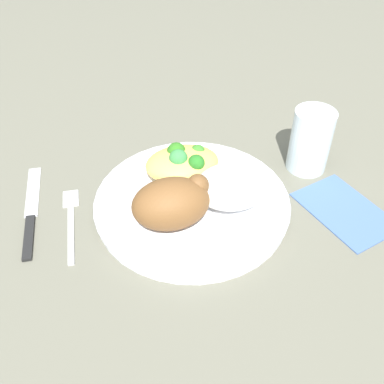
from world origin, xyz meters
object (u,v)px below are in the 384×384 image
at_px(fork, 71,219).
at_px(roasted_chicken, 172,203).
at_px(mac_cheese_with_broccoli, 185,162).
at_px(napkin, 345,210).
at_px(plate, 192,202).
at_px(rice_pile, 232,186).
at_px(knife, 30,216).
at_px(water_glass, 310,141).

bearing_deg(fork, roasted_chicken, -23.55).
xyz_separation_m(mac_cheese_with_broccoli, napkin, (0.20, -0.12, -0.04)).
bearing_deg(roasted_chicken, plate, 46.72).
bearing_deg(rice_pile, mac_cheese_with_broccoli, 123.32).
bearing_deg(mac_cheese_with_broccoli, plate, -94.88).
relative_size(rice_pile, knife, 0.54).
relative_size(fork, water_glass, 1.45).
bearing_deg(roasted_chicken, napkin, -5.90).
relative_size(rice_pile, napkin, 0.78).
height_order(rice_pile, fork, rice_pile).
xyz_separation_m(plate, napkin, (0.21, -0.06, -0.01)).
distance_m(plate, napkin, 0.22).
relative_size(roasted_chicken, knife, 0.56).
bearing_deg(mac_cheese_with_broccoli, napkin, -30.22).
height_order(water_glass, napkin, water_glass).
distance_m(roasted_chicken, knife, 0.21).
bearing_deg(rice_pile, roasted_chicken, -166.64).
relative_size(fork, napkin, 1.07).
bearing_deg(napkin, fork, 167.57).
relative_size(plate, knife, 1.43).
distance_m(roasted_chicken, fork, 0.15).
bearing_deg(fork, mac_cheese_with_broccoli, 11.47).
xyz_separation_m(fork, water_glass, (0.36, 0.03, 0.05)).
relative_size(mac_cheese_with_broccoli, water_glass, 1.09).
bearing_deg(knife, plate, -9.96).
distance_m(plate, water_glass, 0.21).
distance_m(rice_pile, water_glass, 0.16).
height_order(rice_pile, napkin, rice_pile).
bearing_deg(rice_pile, water_glass, 23.12).
height_order(mac_cheese_with_broccoli, knife, mac_cheese_with_broccoli).
bearing_deg(rice_pile, plate, 161.34).
relative_size(knife, water_glass, 1.93).
height_order(roasted_chicken, rice_pile, roasted_chicken).
relative_size(roasted_chicken, napkin, 0.81).
xyz_separation_m(rice_pile, napkin, (0.15, -0.05, -0.04)).
xyz_separation_m(roasted_chicken, mac_cheese_with_broccoli, (0.04, 0.09, -0.01)).
height_order(plate, fork, plate).
height_order(roasted_chicken, fork, roasted_chicken).
bearing_deg(water_glass, mac_cheese_with_broccoli, 177.25).
relative_size(plate, water_glass, 2.77).
height_order(roasted_chicken, mac_cheese_with_broccoli, roasted_chicken).
xyz_separation_m(knife, water_glass, (0.42, 0.01, 0.05)).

